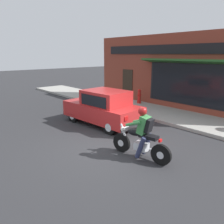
{
  "coord_description": "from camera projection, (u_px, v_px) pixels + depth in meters",
  "views": [
    {
      "loc": [
        -4.57,
        -5.19,
        3.09
      ],
      "look_at": [
        0.83,
        0.78,
        0.95
      ],
      "focal_mm": 35.0,
      "sensor_mm": 36.0,
      "label": 1
    }
  ],
  "objects": [
    {
      "name": "ground_plane",
      "position": [
        109.0,
        147.0,
        7.47
      ],
      "size": [
        80.0,
        80.0,
        0.0
      ],
      "primitive_type": "plane",
      "color": "#2B2B2D"
    },
    {
      "name": "sidewalk_curb",
      "position": [
        137.0,
        108.0,
        12.73
      ],
      "size": [
        2.6,
        22.0,
        0.14
      ],
      "primitive_type": "cube",
      "color": "#9E9B93",
      "rests_on": "ground"
    },
    {
      "name": "storefront_building",
      "position": [
        169.0,
        72.0,
        12.46
      ],
      "size": [
        1.25,
        10.96,
        4.2
      ],
      "color": "brown",
      "rests_on": "ground"
    },
    {
      "name": "motorcycle_with_rider",
      "position": [
        141.0,
        137.0,
        6.54
      ],
      "size": [
        0.66,
        2.01,
        1.62
      ],
      "color": "black",
      "rests_on": "ground"
    },
    {
      "name": "car_hatchback",
      "position": [
        103.0,
        108.0,
        9.75
      ],
      "size": [
        1.89,
        3.88,
        1.57
      ],
      "color": "black",
      "rests_on": "ground"
    },
    {
      "name": "fire_hydrant",
      "position": [
        139.0,
        96.0,
        13.47
      ],
      "size": [
        0.36,
        0.24,
        0.88
      ],
      "color": "red",
      "rests_on": "sidewalk_curb"
    }
  ]
}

